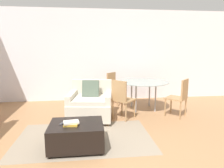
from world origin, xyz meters
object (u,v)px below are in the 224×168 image
at_px(dining_chair_far_left, 114,86).
at_px(armchair, 91,104).
at_px(ottoman, 77,134).
at_px(dining_chair_near_right, 180,95).
at_px(book_stack, 71,123).
at_px(tv_remote_primary, 63,123).
at_px(dining_table, 143,84).
at_px(dining_chair_near_left, 122,97).

bearing_deg(dining_chair_far_left, armchair, -118.90).
bearing_deg(ottoman, dining_chair_near_right, 28.06).
relative_size(ottoman, book_stack, 3.32).
xyz_separation_m(ottoman, dining_chair_near_right, (2.31, 1.23, 0.29)).
relative_size(tv_remote_primary, dining_table, 0.12).
bearing_deg(dining_chair_near_right, dining_chair_far_left, 135.00).
bearing_deg(armchair, dining_chair_near_left, -8.44).
bearing_deg(tv_remote_primary, ottoman, -11.90).
bearing_deg(book_stack, dining_chair_near_right, 28.39).
distance_m(book_stack, dining_chair_near_right, 2.71).
distance_m(armchair, book_stack, 1.43).
relative_size(dining_chair_near_left, dining_chair_far_left, 1.00).
relative_size(ottoman, dining_chair_near_right, 0.94).
bearing_deg(book_stack, tv_remote_primary, 144.38).
xyz_separation_m(armchair, tv_remote_primary, (-0.46, -1.29, 0.07)).
height_order(book_stack, dining_table, dining_table).
distance_m(dining_chair_near_left, dining_chair_far_left, 1.37).
distance_m(ottoman, dining_chair_far_left, 2.78).
distance_m(armchair, dining_chair_near_left, 0.73).
xyz_separation_m(dining_chair_near_left, dining_chair_near_right, (1.37, 0.00, 0.00)).
distance_m(book_stack, dining_chair_far_left, 2.85).
xyz_separation_m(armchair, dining_chair_far_left, (0.70, 1.27, 0.17)).
bearing_deg(dining_chair_far_left, dining_table, -45.00).
xyz_separation_m(ottoman, dining_chair_far_left, (0.94, 2.60, 0.29)).
relative_size(armchair, book_stack, 4.14).
xyz_separation_m(dining_table, dining_chair_near_left, (-0.69, -0.69, -0.16)).
distance_m(armchair, dining_chair_far_left, 1.46).
relative_size(tv_remote_primary, dining_chair_far_left, 0.18).
bearing_deg(dining_table, dining_chair_near_left, -135.00).
height_order(ottoman, dining_chair_near_right, dining_chair_near_right).
bearing_deg(dining_chair_near_right, dining_chair_near_left, 180.00).
xyz_separation_m(dining_table, dining_chair_near_right, (0.69, -0.69, -0.16)).
bearing_deg(dining_chair_far_left, dining_chair_near_right, -45.00).
distance_m(armchair, dining_chair_near_right, 2.08).
height_order(book_stack, tv_remote_primary, book_stack).
xyz_separation_m(dining_chair_near_right, dining_chair_far_left, (-1.37, 1.37, 0.00)).
relative_size(armchair, dining_chair_near_left, 1.18).
height_order(tv_remote_primary, dining_chair_near_right, dining_chair_near_right).
xyz_separation_m(tv_remote_primary, dining_chair_near_left, (1.16, 1.19, 0.11)).
relative_size(armchair, dining_chair_far_left, 1.18).
xyz_separation_m(armchair, dining_table, (1.38, 0.58, 0.33)).
bearing_deg(ottoman, tv_remote_primary, 168.10).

